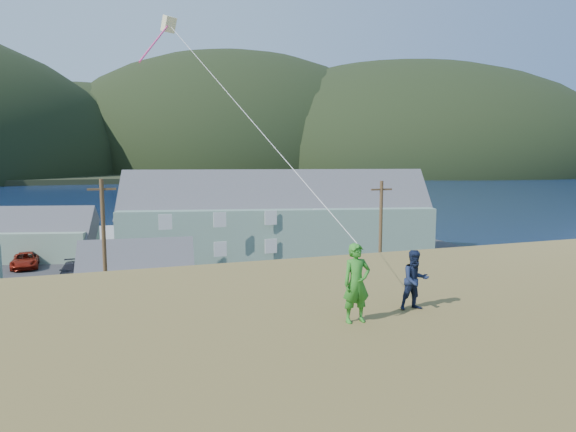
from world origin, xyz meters
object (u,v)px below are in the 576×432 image
object	(u,v)px
shed_white	(137,280)
kite_flyer_green	(356,283)
wharf	(92,237)
lodge	(276,217)
shed_palegreen_far	(45,235)
kite_flyer_navy	(415,280)

from	to	relation	value
shed_white	kite_flyer_green	bearing A→B (deg)	-75.92
shed_white	kite_flyer_green	xyz separation A→B (m)	(3.87, -25.88, 5.72)
wharf	lodge	bearing A→B (deg)	-43.53
wharf	shed_palegreen_far	distance (m)	12.67
shed_palegreen_far	kite_flyer_green	world-z (taller)	kite_flyer_green
lodge	kite_flyer_navy	xyz separation A→B (m)	(-9.35, -41.14, 3.58)
lodge	shed_white	size ratio (longest dim) A/B	4.06
wharf	kite_flyer_green	size ratio (longest dim) A/B	14.28
shed_white	kite_flyer_green	distance (m)	26.78
shed_white	shed_palegreen_far	world-z (taller)	shed_palegreen_far
lodge	shed_white	world-z (taller)	lodge
shed_palegreen_far	kite_flyer_navy	world-z (taller)	kite_flyer_navy
lodge	kite_flyer_green	bearing A→B (deg)	-91.95
shed_white	kite_flyer_navy	world-z (taller)	kite_flyer_navy
kite_flyer_green	wharf	bearing A→B (deg)	97.70
kite_flyer_green	kite_flyer_navy	distance (m)	1.85
wharf	kite_flyer_navy	xyz separation A→B (m)	(9.86, -59.39, 7.49)
lodge	shed_white	bearing A→B (deg)	-120.72
shed_white	shed_palegreen_far	xyz separation A→B (m)	(-8.34, 22.14, 0.22)
lodge	shed_white	distance (m)	21.79
wharf	kite_flyer_green	xyz separation A→B (m)	(8.06, -59.79, 7.66)
lodge	kite_flyer_green	xyz separation A→B (m)	(-11.15, -41.54, 3.75)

